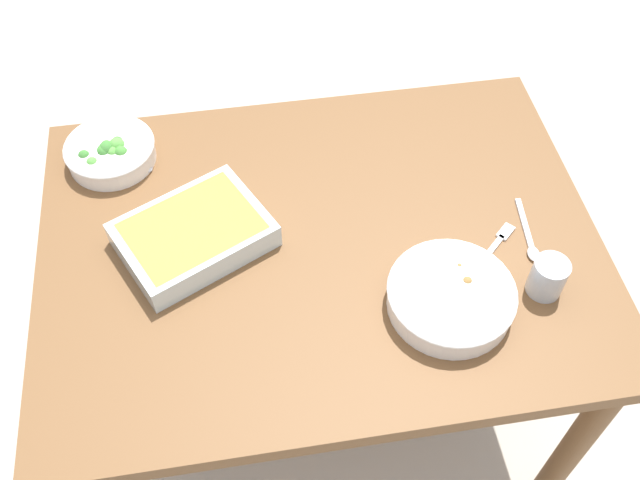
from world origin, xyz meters
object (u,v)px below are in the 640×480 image
Objects in this scene: stew_bowl at (451,297)px; spoon_by_broccoli at (129,164)px; drink_cup at (547,278)px; spoon_spare at (529,239)px; fork_on_table at (494,247)px; baking_dish at (193,234)px; broccoli_bowl at (110,151)px; spoon_by_stew at (451,287)px.

stew_bowl is 0.80m from spoon_by_broccoli.
spoon_spare is at bearing -96.41° from drink_cup.
baking_dish is at bearing -10.15° from fork_on_table.
broccoli_bowl is at bearing -30.18° from drink_cup.
fork_on_table is at bearing 154.16° from broccoli_bowl.
spoon_spare is 1.24× the size of fork_on_table.
broccoli_bowl is 1.23× the size of spoon_by_stew.
broccoli_bowl is at bearing -34.61° from spoon_by_stew.
fork_on_table is at bearing 154.35° from spoon_by_broccoli.
spoon_spare is at bearing -173.97° from fork_on_table.
baking_dish reaches higher than spoon_spare.
spoon_by_stew is 0.79m from spoon_by_broccoli.
drink_cup is 0.14m from fork_on_table.
broccoli_bowl is at bearing -23.27° from spoon_spare.
baking_dish reaches higher than spoon_by_broccoli.
drink_cup is 0.60× the size of fork_on_table.
stew_bowl reaches higher than spoon_spare.
fork_on_table is (-0.13, -0.12, -0.03)m from stew_bowl.
stew_bowl is 1.60× the size of spoon_by_broccoli.
fork_on_table is (0.08, 0.01, -0.00)m from spoon_spare.
baking_dish is (0.49, -0.24, 0.00)m from stew_bowl.
spoon_by_broccoli is at bearing 150.39° from broccoli_bowl.
spoon_by_stew is at bearing 35.88° from fork_on_table.
stew_bowl is at bearing 43.11° from fork_on_table.
spoon_spare is 0.08m from fork_on_table.
spoon_spare is (-0.20, -0.09, 0.00)m from spoon_by_stew.
stew_bowl is 0.05m from spoon_by_stew.
spoon_spare is (-0.89, 0.38, -0.03)m from broccoli_bowl.
baking_dish is 0.73m from drink_cup.
broccoli_bowl reaches higher than baking_dish.
spoon_by_broccoli is (0.14, -0.26, -0.03)m from baking_dish.
drink_cup is 0.48× the size of spoon_spare.
stew_bowl is 1.23× the size of broccoli_bowl.
fork_on_table is at bearing 6.03° from spoon_spare.
spoon_by_stew is 1.06× the size of spoon_by_broccoli.
drink_cup reaches higher than stew_bowl.
spoon_spare is (-0.21, -0.13, -0.03)m from stew_bowl.
stew_bowl reaches higher than spoon_by_stew.
broccoli_bowl is 1.01m from drink_cup.
stew_bowl reaches higher than spoon_by_broccoli.
drink_cup is at bearing 149.80° from spoon_by_broccoli.
spoon_spare is at bearing 171.67° from baking_dish.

